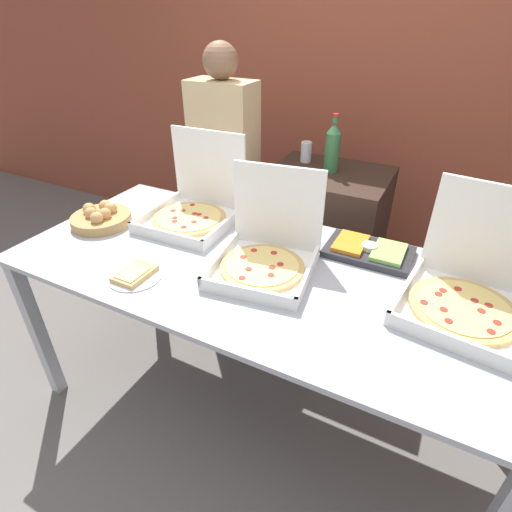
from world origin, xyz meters
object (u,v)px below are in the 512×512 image
(pizza_box_near_right, at_px, (266,252))
(pizza_box_far_right, at_px, (194,206))
(soda_can_silver, at_px, (306,152))
(veggie_tray, at_px, (369,251))
(paper_plate_front_left, at_px, (135,274))
(pizza_box_near_left, at_px, (470,291))
(soda_bottle, at_px, (333,147))
(person_guest_cap, at_px, (226,182))
(bread_basket, at_px, (101,217))

(pizza_box_near_right, distance_m, pizza_box_far_right, 0.58)
(soda_can_silver, bearing_deg, veggie_tray, -49.41)
(paper_plate_front_left, distance_m, veggie_tray, 1.03)
(pizza_box_near_left, xyz_separation_m, soda_can_silver, (-0.99, 0.88, 0.12))
(soda_can_silver, bearing_deg, pizza_box_near_left, -41.58)
(veggie_tray, height_order, soda_bottle, soda_bottle)
(person_guest_cap, bearing_deg, soda_can_silver, -158.25)
(pizza_box_far_right, distance_m, soda_bottle, 0.86)
(soda_bottle, relative_size, soda_can_silver, 2.62)
(pizza_box_far_right, xyz_separation_m, soda_bottle, (0.51, 0.66, 0.20))
(pizza_box_near_left, height_order, veggie_tray, pizza_box_near_left)
(pizza_box_near_left, height_order, paper_plate_front_left, pizza_box_near_left)
(pizza_box_near_right, distance_m, soda_bottle, 0.91)
(pizza_box_far_right, bearing_deg, person_guest_cap, 102.89)
(paper_plate_front_left, relative_size, bread_basket, 0.75)
(pizza_box_near_left, distance_m, bread_basket, 1.72)
(bread_basket, bearing_deg, pizza_box_far_right, 33.35)
(pizza_box_near_left, height_order, person_guest_cap, person_guest_cap)
(bread_basket, bearing_deg, pizza_box_near_right, 1.91)
(soda_can_silver, bearing_deg, soda_bottle, -25.12)
(paper_plate_front_left, xyz_separation_m, soda_can_silver, (0.24, 1.30, 0.19))
(pizza_box_near_left, relative_size, person_guest_cap, 0.29)
(pizza_box_far_right, xyz_separation_m, paper_plate_front_left, (0.08, -0.55, -0.06))
(pizza_box_far_right, relative_size, soda_bottle, 1.43)
(paper_plate_front_left, xyz_separation_m, bread_basket, (-0.48, 0.29, 0.02))
(soda_bottle, distance_m, person_guest_cap, 0.73)
(pizza_box_near_left, distance_m, pizza_box_far_right, 1.32)
(pizza_box_far_right, xyz_separation_m, soda_can_silver, (0.32, 0.75, 0.12))
(veggie_tray, distance_m, person_guest_cap, 1.16)
(pizza_box_near_right, distance_m, pizza_box_near_left, 0.79)
(pizza_box_near_right, xyz_separation_m, soda_can_silver, (-0.21, 0.98, 0.13))
(soda_can_silver, relative_size, person_guest_cap, 0.07)
(pizza_box_near_left, distance_m, person_guest_cap, 1.62)
(pizza_box_near_right, distance_m, bread_basket, 0.93)
(paper_plate_front_left, bearing_deg, pizza_box_near_right, 35.36)
(paper_plate_front_left, height_order, person_guest_cap, person_guest_cap)
(pizza_box_near_right, bearing_deg, soda_bottle, 83.23)
(pizza_box_near_left, bearing_deg, veggie_tray, 160.85)
(pizza_box_near_right, bearing_deg, paper_plate_front_left, -152.79)
(paper_plate_front_left, distance_m, person_guest_cap, 1.13)
(pizza_box_near_right, bearing_deg, soda_can_silver, 93.97)
(pizza_box_near_right, height_order, veggie_tray, pizza_box_near_right)
(pizza_box_near_left, bearing_deg, bread_basket, -168.55)
(pizza_box_near_right, xyz_separation_m, person_guest_cap, (-0.68, 0.79, -0.09))
(pizza_box_near_right, height_order, paper_plate_front_left, pizza_box_near_right)
(pizza_box_far_right, distance_m, soda_can_silver, 0.82)
(pizza_box_near_left, height_order, bread_basket, pizza_box_near_left)
(paper_plate_front_left, bearing_deg, pizza_box_far_right, 98.09)
(pizza_box_near_left, bearing_deg, pizza_box_near_right, -165.73)
(pizza_box_near_right, relative_size, soda_bottle, 1.46)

